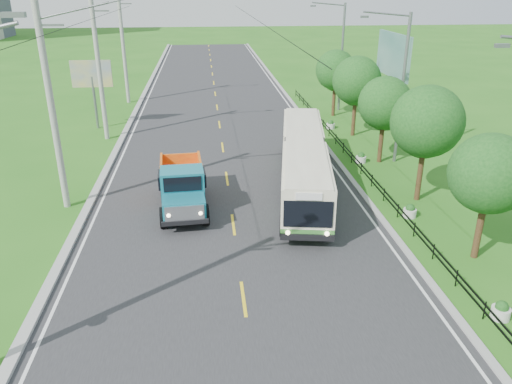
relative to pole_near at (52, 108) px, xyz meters
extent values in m
plane|color=#256518|center=(8.26, -9.00, -5.09)|extent=(240.00, 240.00, 0.00)
cube|color=#28282B|center=(8.26, 11.00, -5.08)|extent=(14.00, 120.00, 0.02)
cube|color=#9E9E99|center=(1.06, 11.00, -5.02)|extent=(0.40, 120.00, 0.15)
cube|color=#9E9E99|center=(15.41, 11.00, -5.04)|extent=(0.30, 120.00, 0.10)
cube|color=silver|center=(1.61, 11.00, -5.07)|extent=(0.12, 120.00, 0.00)
cube|color=silver|center=(14.91, 11.00, -5.07)|extent=(0.12, 120.00, 0.00)
cube|color=yellow|center=(8.26, -9.00, -5.07)|extent=(0.12, 2.20, 0.00)
cube|color=black|center=(16.26, 5.00, -4.79)|extent=(0.04, 40.00, 0.60)
cube|color=slate|center=(3.06, -12.00, 4.81)|extent=(0.50, 0.18, 0.12)
cylinder|color=gray|center=(-0.04, 0.00, -0.09)|extent=(0.32, 0.32, 10.00)
cube|color=slate|center=(0.46, 0.00, 3.71)|extent=(1.20, 0.10, 0.10)
cylinder|color=gray|center=(-0.04, 12.00, -0.09)|extent=(0.32, 0.32, 10.00)
cube|color=slate|center=(0.46, 12.00, 3.71)|extent=(1.20, 0.10, 0.10)
cylinder|color=gray|center=(-0.04, 24.00, -0.09)|extent=(0.32, 0.32, 10.00)
cube|color=slate|center=(0.46, 24.00, 3.71)|extent=(1.20, 0.10, 0.10)
cylinder|color=#382314|center=(18.06, -7.00, -3.61)|extent=(0.28, 0.28, 2.97)
sphere|color=#134515|center=(18.06, -7.00, -1.38)|extent=(3.18, 3.18, 3.18)
sphere|color=#134515|center=(18.26, -6.50, -2.02)|extent=(2.33, 2.33, 2.33)
cylinder|color=#382314|center=(18.06, -1.00, -3.41)|extent=(0.28, 0.28, 3.36)
sphere|color=#134515|center=(18.06, -1.00, -0.89)|extent=(3.60, 3.60, 3.60)
sphere|color=#134515|center=(18.26, -0.50, -1.61)|extent=(2.64, 2.64, 2.64)
cylinder|color=#382314|center=(18.06, 5.00, -3.58)|extent=(0.28, 0.28, 3.02)
sphere|color=#134515|center=(18.06, 5.00, -1.31)|extent=(3.24, 3.24, 3.24)
sphere|color=#134515|center=(18.26, 5.50, -1.96)|extent=(2.38, 2.38, 2.38)
cylinder|color=#382314|center=(18.06, 11.00, -3.47)|extent=(0.28, 0.28, 3.25)
sphere|color=#134515|center=(18.06, 11.00, -1.03)|extent=(3.48, 3.48, 3.48)
sphere|color=#134515|center=(18.26, 11.50, -1.73)|extent=(2.55, 2.55, 2.55)
cylinder|color=#382314|center=(18.06, 17.00, -3.55)|extent=(0.28, 0.28, 3.08)
sphere|color=#134515|center=(18.06, 17.00, -1.24)|extent=(3.30, 3.30, 3.30)
sphere|color=#134515|center=(18.26, 17.50, -1.90)|extent=(2.42, 2.42, 2.42)
cube|color=slate|center=(16.36, -9.00, 3.66)|extent=(0.45, 0.16, 0.12)
cylinder|color=slate|center=(19.06, 5.00, -0.59)|extent=(0.20, 0.20, 9.00)
cylinder|color=slate|center=(17.66, 5.00, 3.81)|extent=(2.80, 0.10, 0.34)
cube|color=slate|center=(16.36, 5.00, 3.66)|extent=(0.45, 0.16, 0.12)
cylinder|color=slate|center=(19.06, 19.00, -0.59)|extent=(0.20, 0.20, 9.00)
cylinder|color=slate|center=(17.66, 19.00, 3.81)|extent=(2.80, 0.10, 0.34)
cube|color=slate|center=(16.36, 19.00, 3.66)|extent=(0.45, 0.16, 0.12)
cylinder|color=silver|center=(16.86, -11.00, -4.89)|extent=(0.64, 0.64, 0.40)
sphere|color=#134515|center=(16.86, -11.00, -4.64)|extent=(0.44, 0.44, 0.44)
cylinder|color=silver|center=(16.86, -3.00, -4.89)|extent=(0.64, 0.64, 0.40)
sphere|color=#134515|center=(16.86, -3.00, -4.64)|extent=(0.44, 0.44, 0.44)
cylinder|color=silver|center=(16.86, 5.00, -4.89)|extent=(0.64, 0.64, 0.40)
sphere|color=#134515|center=(16.86, 5.00, -4.64)|extent=(0.44, 0.44, 0.44)
cylinder|color=silver|center=(16.86, 13.00, -4.89)|extent=(0.64, 0.64, 0.40)
sphere|color=#134515|center=(16.86, 13.00, -4.64)|extent=(0.44, 0.44, 0.44)
cylinder|color=slate|center=(-1.24, 15.00, -3.09)|extent=(0.20, 0.20, 4.00)
cube|color=yellow|center=(-1.24, 15.00, -0.89)|extent=(3.00, 0.15, 2.00)
cylinder|color=slate|center=(20.56, 8.50, -2.59)|extent=(0.24, 0.24, 5.00)
cylinder|color=slate|center=(20.56, 13.50, -2.59)|extent=(0.24, 0.24, 5.00)
cube|color=#144C47|center=(20.56, 11.00, 0.71)|extent=(0.20, 6.00, 3.00)
cube|color=#387B31|center=(11.79, -2.36, -4.37)|extent=(3.38, 7.12, 0.50)
cube|color=beige|center=(11.79, -2.36, -3.24)|extent=(3.38, 7.12, 1.76)
cube|color=black|center=(11.79, -2.36, -3.23)|extent=(3.32, 6.59, 0.87)
cube|color=#387B31|center=(13.04, 5.06, -4.37)|extent=(3.30, 6.67, 0.50)
cube|color=beige|center=(13.04, 5.06, -3.24)|extent=(3.30, 6.67, 1.76)
cube|color=black|center=(13.04, 5.06, -3.23)|extent=(3.25, 6.14, 0.87)
cube|color=#4C4C4C|center=(12.43, 1.46, -3.49)|extent=(2.26, 1.25, 2.17)
cube|color=black|center=(11.23, -5.75, -3.39)|extent=(2.03, 0.39, 1.19)
cylinder|color=black|center=(10.42, -4.30, -4.62)|extent=(0.44, 0.98, 0.95)
cylinder|color=black|center=(12.46, -4.64, -4.62)|extent=(0.44, 0.98, 0.95)
cylinder|color=black|center=(11.16, 0.11, -4.62)|extent=(0.44, 0.98, 0.95)
cylinder|color=black|center=(13.20, -0.23, -4.62)|extent=(0.44, 0.98, 0.95)
cylinder|color=black|center=(11.67, 3.16, -4.62)|extent=(0.44, 0.98, 0.95)
cylinder|color=black|center=(13.71, 2.82, -4.62)|extent=(0.44, 0.98, 0.95)
cylinder|color=black|center=(12.37, 7.30, -4.62)|extent=(0.44, 0.98, 0.95)
cylinder|color=black|center=(14.40, 6.96, -4.62)|extent=(0.44, 0.98, 0.95)
cube|color=#157083|center=(6.02, -3.06, -4.08)|extent=(2.01, 1.41, 0.92)
cube|color=#157083|center=(5.94, -1.68, -3.62)|extent=(2.12, 1.60, 1.84)
cube|color=black|center=(5.94, -1.68, -3.16)|extent=(2.30, 1.33, 0.64)
cube|color=black|center=(5.89, -0.94, -4.50)|extent=(1.27, 5.57, 0.23)
cube|color=orange|center=(5.79, 0.62, -3.57)|extent=(2.29, 2.89, 1.20)
cylinder|color=black|center=(5.04, -2.94, -4.59)|extent=(0.39, 1.03, 1.01)
cylinder|color=black|center=(6.98, -2.81, -4.59)|extent=(0.39, 1.03, 1.01)
cylinder|color=black|center=(4.81, 0.74, -4.59)|extent=(0.39, 1.03, 1.01)
cylinder|color=black|center=(6.75, 0.86, -4.59)|extent=(0.39, 1.03, 1.01)
camera|label=1|loc=(7.15, -24.05, 5.47)|focal=35.00mm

